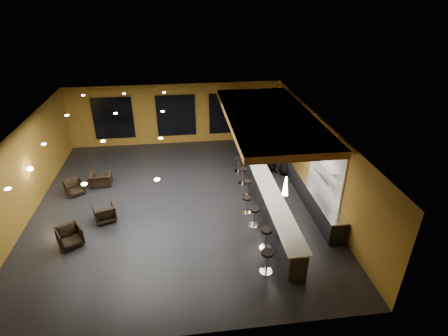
{
  "coord_description": "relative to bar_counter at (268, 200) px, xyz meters",
  "views": [
    {
      "loc": [
        0.3,
        -12.78,
        8.41
      ],
      "look_at": [
        2.0,
        0.5,
        1.3
      ],
      "focal_mm": 28.0,
      "sensor_mm": 36.0,
      "label": 1
    }
  ],
  "objects": [
    {
      "name": "wall_shelf_lower",
      "position": [
        2.17,
        -0.2,
        1.1
      ],
      "size": [
        0.3,
        1.5,
        0.03
      ],
      "primitive_type": "cube",
      "color": "silver",
      "rests_on": "wall_right"
    },
    {
      "name": "armchair_b",
      "position": [
        -6.61,
        0.12,
        -0.14
      ],
      "size": [
        1.0,
        1.01,
        0.73
      ],
      "primitive_type": "imported",
      "rotation": [
        0.0,
        0.0,
        3.49
      ],
      "color": "black",
      "rests_on": "floor"
    },
    {
      "name": "column",
      "position": [
        0.0,
        4.6,
        1.25
      ],
      "size": [
        0.6,
        0.6,
        3.5
      ],
      "primitive_type": "cube",
      "color": "#A68325",
      "rests_on": "floor"
    },
    {
      "name": "wall_right",
      "position": [
        2.4,
        1.0,
        1.25
      ],
      "size": [
        0.1,
        13.0,
        3.5
      ],
      "primitive_type": "cube",
      "color": "olive",
      "rests_on": "floor"
    },
    {
      "name": "bar_counter",
      "position": [
        0.0,
        0.0,
        0.0
      ],
      "size": [
        0.6,
        8.0,
        1.0
      ],
      "primitive_type": "cube",
      "color": "black",
      "rests_on": "floor"
    },
    {
      "name": "wall_front",
      "position": [
        -3.65,
        -5.55,
        1.25
      ],
      "size": [
        12.0,
        0.1,
        3.5
      ],
      "primitive_type": "cube",
      "color": "olive",
      "rests_on": "floor"
    },
    {
      "name": "bar_stool_4",
      "position": [
        -0.65,
        1.17,
        -0.01
      ],
      "size": [
        0.39,
        0.39,
        0.77
      ],
      "rotation": [
        0.0,
        0.0,
        -0.12
      ],
      "color": "silver",
      "rests_on": "floor"
    },
    {
      "name": "wood_soffit",
      "position": [
        0.35,
        2.0,
        2.86
      ],
      "size": [
        3.6,
        8.0,
        0.28
      ],
      "primitive_type": "cube",
      "color": "#B06F33",
      "rests_on": "ceiling"
    },
    {
      "name": "bar_stool_5",
      "position": [
        -0.66,
        2.23,
        0.02
      ],
      "size": [
        0.41,
        0.41,
        0.82
      ],
      "rotation": [
        0.0,
        0.0,
        -0.23
      ],
      "color": "silver",
      "rests_on": "floor"
    },
    {
      "name": "wall_back",
      "position": [
        -3.65,
        7.55,
        1.25
      ],
      "size": [
        12.0,
        0.1,
        3.5
      ],
      "primitive_type": "cube",
      "color": "olive",
      "rests_on": "floor"
    },
    {
      "name": "bar_stool_6",
      "position": [
        -0.66,
        3.47,
        -0.0
      ],
      "size": [
        0.39,
        0.39,
        0.78
      ],
      "rotation": [
        0.0,
        0.0,
        -0.43
      ],
      "color": "silver",
      "rests_on": "floor"
    },
    {
      "name": "pendant_2",
      "position": [
        0.0,
        3.0,
        1.85
      ],
      "size": [
        0.2,
        0.2,
        0.7
      ],
      "primitive_type": "cone",
      "color": "white",
      "rests_on": "wood_soffit"
    },
    {
      "name": "window_center",
      "position": [
        -3.65,
        7.44,
        1.2
      ],
      "size": [
        2.2,
        0.06,
        2.4
      ],
      "primitive_type": "cube",
      "color": "black",
      "rests_on": "wall_back"
    },
    {
      "name": "window_right",
      "position": [
        -0.65,
        7.44,
        1.2
      ],
      "size": [
        2.2,
        0.06,
        2.4
      ],
      "primitive_type": "cube",
      "color": "black",
      "rests_on": "wall_back"
    },
    {
      "name": "bar_stool_1",
      "position": [
        -0.65,
        -2.35,
        0.05
      ],
      "size": [
        0.43,
        0.43,
        0.86
      ],
      "rotation": [
        0.0,
        0.0,
        0.38
      ],
      "color": "silver",
      "rests_on": "floor"
    },
    {
      "name": "bar_stool_2",
      "position": [
        -0.8,
        -1.0,
        0.02
      ],
      "size": [
        0.41,
        0.41,
        0.81
      ],
      "rotation": [
        0.0,
        0.0,
        -0.38
      ],
      "color": "silver",
      "rests_on": "floor"
    },
    {
      "name": "armchair_d",
      "position": [
        -7.25,
        2.96,
        -0.18
      ],
      "size": [
        1.04,
        0.92,
        0.64
      ],
      "primitive_type": "imported",
      "rotation": [
        0.0,
        0.0,
        3.21
      ],
      "color": "black",
      "rests_on": "floor"
    },
    {
      "name": "staff_c",
      "position": [
        1.6,
        2.92,
        0.36
      ],
      "size": [
        0.98,
        0.83,
        1.71
      ],
      "primitive_type": "imported",
      "rotation": [
        0.0,
        0.0,
        -0.41
      ],
      "color": "black",
      "rests_on": "floor"
    },
    {
      "name": "armchair_c",
      "position": [
        -8.28,
        2.32,
        -0.16
      ],
      "size": [
        1.01,
        1.02,
        0.68
      ],
      "primitive_type": "imported",
      "rotation": [
        0.0,
        0.0,
        0.56
      ],
      "color": "black",
      "rests_on": "floor"
    },
    {
      "name": "floor",
      "position": [
        -3.65,
        1.0,
        -0.55
      ],
      "size": [
        12.0,
        13.0,
        0.1
      ],
      "primitive_type": "cube",
      "color": "black",
      "rests_on": "ground"
    },
    {
      "name": "staff_a",
      "position": [
        0.73,
        2.82,
        0.25
      ],
      "size": [
        0.64,
        0.54,
        1.5
      ],
      "primitive_type": "imported",
      "rotation": [
        0.0,
        0.0,
        -0.38
      ],
      "color": "black",
      "rests_on": "floor"
    },
    {
      "name": "bar_stool_0",
      "position": [
        -0.89,
        -3.47,
        0.04
      ],
      "size": [
        0.43,
        0.43,
        0.84
      ],
      "rotation": [
        0.0,
        0.0,
        0.22
      ],
      "color": "silver",
      "rests_on": "floor"
    },
    {
      "name": "ceiling",
      "position": [
        -3.65,
        1.0,
        3.05
      ],
      "size": [
        12.0,
        13.0,
        0.1
      ],
      "primitive_type": "cube",
      "color": "black"
    },
    {
      "name": "pendant_1",
      "position": [
        0.0,
        0.5,
        1.85
      ],
      "size": [
        0.2,
        0.2,
        0.7
      ],
      "primitive_type": "cone",
      "color": "white",
      "rests_on": "wood_soffit"
    },
    {
      "name": "wall_left",
      "position": [
        -9.7,
        1.0,
        1.25
      ],
      "size": [
        0.1,
        13.0,
        3.5
      ],
      "primitive_type": "cube",
      "color": "olive",
      "rests_on": "floor"
    },
    {
      "name": "window_left",
      "position": [
        -7.15,
        7.44,
        1.2
      ],
      "size": [
        2.2,
        0.06,
        2.4
      ],
      "primitive_type": "cube",
      "color": "black",
      "rests_on": "wall_back"
    },
    {
      "name": "bar_stool_3",
      "position": [
        -0.93,
        -0.09,
        -0.02
      ],
      "size": [
        0.38,
        0.38,
        0.75
      ],
      "rotation": [
        0.0,
        0.0,
        0.38
      ],
      "color": "silver",
      "rests_on": "floor"
    },
    {
      "name": "wall_sconce",
      "position": [
        -9.53,
        1.5,
        1.3
      ],
      "size": [
        0.22,
        0.22,
        0.22
      ],
      "primitive_type": "sphere",
      "color": "#FFE5B2",
      "rests_on": "wall_left"
    },
    {
      "name": "pendant_0",
      "position": [
        0.0,
        -2.0,
        1.85
      ],
      "size": [
        0.2,
        0.2,
        0.7
      ],
      "primitive_type": "cone",
      "color": "white",
      "rests_on": "wood_soffit"
    },
    {
      "name": "tile_backsplash",
      "position": [
        2.31,
        0.0,
        1.5
      ],
      "size": [
        0.06,
        3.2,
        2.4
      ],
      "primitive_type": "cube",
      "color": "white",
      "rests_on": "wall_right"
    },
    {
      "name": "prep_counter",
      "position": [
        2.0,
        0.5,
        -0.07
      ],
      "size": [
        0.7,
        6.0,
        0.86
      ],
      "primitive_type": "cube",
      "color": "black",
      "rests_on": "floor"
    },
    {
      "name": "prep_top",
      "position": [
        2.0,
        0.5,
        0.39
      ],
      "size": [
        0.72,
        6.0,
        0.03
      ],
      "primitive_type": "cube",
      "color": "silver",
      "rests_on": "prep_counter"
    },
    {
      "name": "bar_top",
      "position": [
        0.0,
        0.0,
        0.52
      ],
      "size": [
        0.78,
        8.1,
        0.05
      ],
      "primitive_type": "cube",
      "color": "beige",
      "rests_on": "bar_counter"
    },
    {
      "name": "staff_b",
      "position": [
        1.04,
        3.09,
        0.26
      ],
      "size": [
        0.8,
        0.66,
        1.52
      ],
      "primitive_type": "imported",
      "rotation": [
        0.0,
        0.0,
        -0.12
      ],
      "color": "black",
      "rests_on": "floor"
    },
    {
      "name": "wall_shelf_upper",
      "position": [
        2.17,
        -0.2,
        1.55
      ],
      "size": [
        0.3,
        1.5,
        0.03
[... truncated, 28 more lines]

